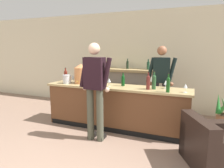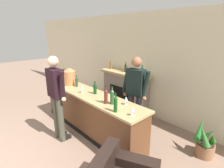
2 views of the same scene
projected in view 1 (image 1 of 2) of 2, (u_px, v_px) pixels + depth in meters
wall_back_panel at (138, 61)px, 5.71m from camera, size 12.00×0.07×2.75m
bar_counter at (116, 107)px, 4.32m from camera, size 3.11×0.63×0.93m
fireplace_stone at (127, 89)px, 5.70m from camera, size 1.58×0.52×1.44m
armchair_black at (213, 149)px, 2.90m from camera, size 1.08×1.10×0.75m
potted_plant_corner at (224, 114)px, 4.49m from camera, size 0.38×0.37×0.72m
person_customer at (95, 88)px, 3.65m from camera, size 0.66×0.30×1.82m
person_bartender at (161, 82)px, 4.48m from camera, size 0.65×0.36×1.78m
copper_dispenser at (81, 74)px, 4.55m from camera, size 0.31×0.34×0.45m
ice_bucket_steel at (67, 79)px, 4.55m from camera, size 0.20×0.20×0.20m
wine_bottle_port_short at (92, 78)px, 4.51m from camera, size 0.06×0.06×0.28m
wine_bottle_merlot_tall at (148, 82)px, 3.86m from camera, size 0.07×0.07×0.35m
wine_bottle_chardonnay_pale at (168, 84)px, 3.61m from camera, size 0.07×0.07×0.35m
wine_bottle_burgundy_dark at (66, 75)px, 4.84m from camera, size 0.08×0.08×0.33m
wine_bottle_cabernet_heavy at (123, 80)px, 4.24m from camera, size 0.07×0.07×0.29m
wine_bottle_riesling_slim at (154, 81)px, 3.89m from camera, size 0.08×0.08×0.35m
wine_glass_front_right at (73, 77)px, 4.74m from camera, size 0.08×0.08×0.18m
wine_glass_near_bucket at (109, 80)px, 4.17m from camera, size 0.08×0.08×0.18m
wine_glass_by_dispenser at (166, 83)px, 3.97m from camera, size 0.08×0.08×0.17m
wine_glass_back_row at (186, 86)px, 3.60m from camera, size 0.07×0.07×0.16m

